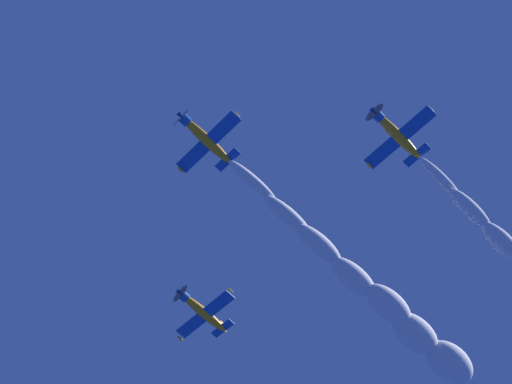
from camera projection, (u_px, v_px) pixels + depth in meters
The scene contains 4 objects.
airplane_lead at pixel (205, 139), 74.58m from camera, with size 7.03×7.39×2.43m.
airplane_left_wingman at pixel (396, 134), 73.93m from camera, with size 7.01×7.39×2.39m.
airplane_right_wingman at pixel (202, 311), 82.27m from camera, with size 7.05×7.37×2.52m.
smoke_trail_lead at pixel (395, 313), 81.41m from camera, with size 31.17×25.93×4.90m.
Camera 1 is at (26.94, 12.98, 2.09)m, focal length 51.90 mm.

